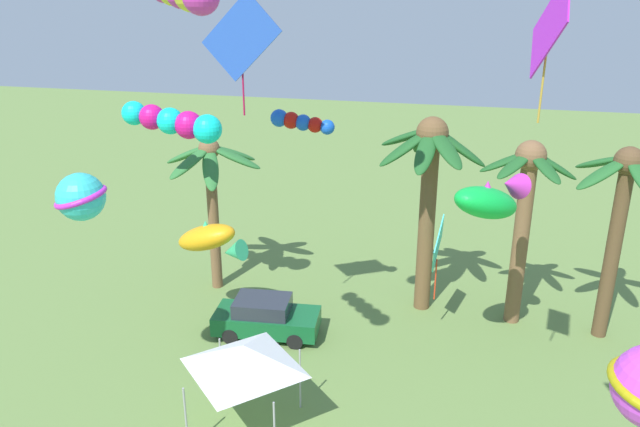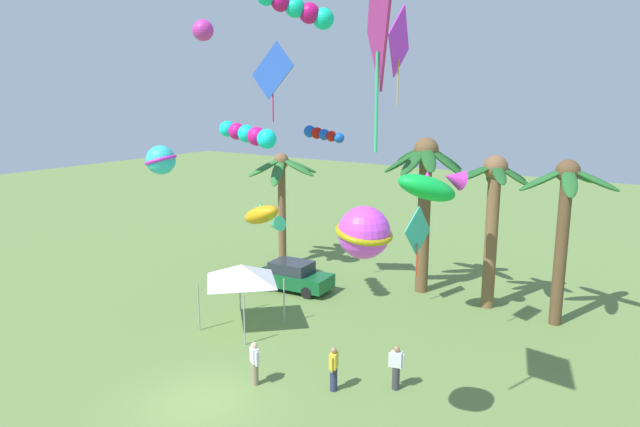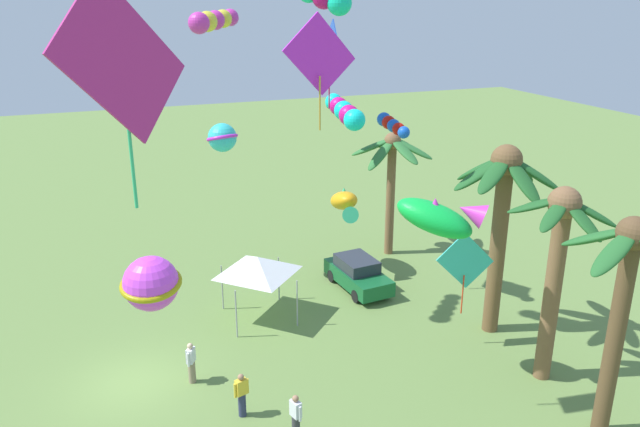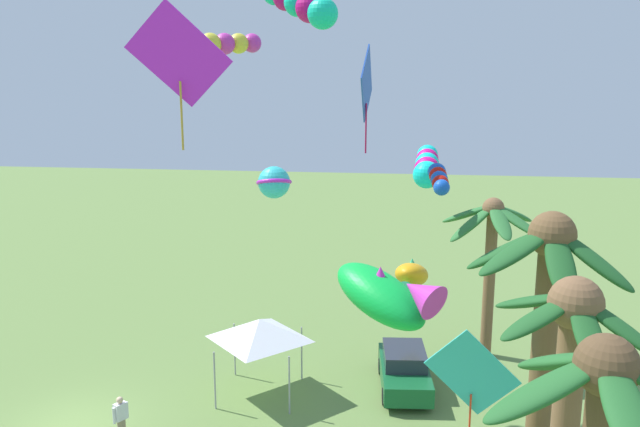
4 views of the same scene
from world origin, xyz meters
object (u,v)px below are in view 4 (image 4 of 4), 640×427
object	(u,v)px
kite_tube_1	(427,166)
kite_diamond_7	(472,375)
kite_ball_3	(274,182)
palm_tree_0	(569,376)
kite_tube_0	(439,178)
kite_tube_2	(221,44)
kite_fish_8	(385,294)
palm_tree_3	(492,236)
festival_tent	(260,329)
kite_fish_9	(411,277)
spectator_1	(121,420)
palm_tree_1	(547,291)
kite_tube_5	(301,4)
kite_diamond_10	(179,57)
parked_car_0	(404,369)
kite_diamond_11	(367,86)

from	to	relation	value
kite_tube_1	kite_diamond_7	xyz separation A→B (m)	(9.50, 1.02, -4.25)
kite_ball_3	palm_tree_0	bearing A→B (deg)	35.41
kite_diamond_7	kite_tube_0	bearing A→B (deg)	-170.91
palm_tree_0	kite_tube_2	world-z (taller)	kite_tube_2
palm_tree_0	kite_fish_8	xyz separation A→B (m)	(-1.42, -3.87, 1.11)
palm_tree_3	kite_tube_1	distance (m)	3.84
festival_tent	kite_fish_9	world-z (taller)	kite_fish_9
palm_tree_3	kite_fish_9	bearing A→B (deg)	-68.98
kite_tube_2	kite_fish_8	xyz separation A→B (m)	(7.02, 5.83, -6.11)
palm_tree_0	spectator_1	world-z (taller)	palm_tree_0
kite_diamond_7	kite_fish_9	size ratio (longest dim) A/B	1.13
palm_tree_1	kite_tube_5	distance (m)	10.53
festival_tent	kite_diamond_7	size ratio (longest dim) A/B	0.82
spectator_1	kite_diamond_10	world-z (taller)	kite_diamond_10
parked_car_0	kite_tube_1	world-z (taller)	kite_tube_1
palm_tree_1	parked_car_0	distance (m)	8.26
palm_tree_0	kite_diamond_7	xyz separation A→B (m)	(-2.98, -1.61, -1.53)
kite_tube_1	kite_diamond_11	distance (m)	5.19
kite_ball_3	kite_diamond_7	xyz separation A→B (m)	(9.36, 7.17, -3.48)
parked_car_0	kite_fish_8	xyz separation A→B (m)	(7.65, -0.56, 5.48)
kite_tube_1	kite_fish_8	world-z (taller)	kite_tube_1
palm_tree_0	kite_diamond_11	world-z (taller)	kite_diamond_11
kite_tube_5	kite_diamond_7	xyz separation A→B (m)	(3.18, 5.01, -9.71)
kite_diamond_11	palm_tree_3	bearing A→B (deg)	124.93
kite_tube_0	kite_diamond_7	bearing A→B (deg)	9.09
palm_tree_3	kite_tube_1	bearing A→B (deg)	-91.73
festival_tent	kite_diamond_10	size ratio (longest dim) A/B	0.89
palm_tree_0	kite_tube_0	size ratio (longest dim) A/B	3.23
festival_tent	kite_tube_1	bearing A→B (deg)	127.67
kite_tube_5	kite_fish_8	world-z (taller)	kite_tube_5
palm_tree_1	kite_diamond_11	bearing A→B (deg)	-136.81
palm_tree_1	kite_tube_2	world-z (taller)	kite_tube_2
kite_tube_1	kite_diamond_11	bearing A→B (deg)	-32.56
kite_diamond_7	kite_fish_8	world-z (taller)	kite_fish_8
parked_car_0	kite_fish_8	world-z (taller)	kite_fish_8
festival_tent	kite_diamond_10	distance (m)	11.67
kite_diamond_7	festival_tent	bearing A→B (deg)	-126.01
palm_tree_3	kite_diamond_10	xyz separation A→B (m)	(11.64, -8.43, 6.57)
kite_tube_0	kite_ball_3	world-z (taller)	kite_tube_0
spectator_1	kite_ball_3	bearing A→B (deg)	158.28
palm_tree_1	palm_tree_0	bearing A→B (deg)	-4.15
spectator_1	kite_tube_5	bearing A→B (deg)	110.13
palm_tree_0	kite_tube_2	bearing A→B (deg)	-131.03
palm_tree_3	spectator_1	distance (m)	15.20
kite_tube_2	kite_ball_3	size ratio (longest dim) A/B	1.28
spectator_1	kite_ball_3	xyz separation A→B (m)	(-8.16, 3.25, 6.26)
palm_tree_3	kite_diamond_11	distance (m)	8.38
spectator_1	kite_fish_8	xyz separation A→B (m)	(2.76, 8.15, 5.42)
palm_tree_3	festival_tent	world-z (taller)	palm_tree_3
parked_car_0	spectator_1	xyz separation A→B (m)	(4.89, -8.71, 0.06)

